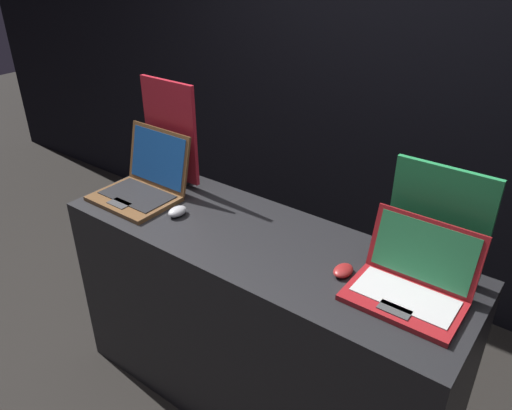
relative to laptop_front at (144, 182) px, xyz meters
name	(u,v)px	position (x,y,z in m)	size (l,w,h in m)	color
wall_back	(398,62)	(0.65, 1.28, 0.41)	(8.00, 0.05, 2.80)	black
display_counter	(258,325)	(0.65, 0.02, -0.53)	(1.75, 0.59, 0.93)	black
laptop_front	(144,182)	(0.00, 0.00, 0.00)	(0.37, 0.35, 0.29)	brown
mouse_front	(177,211)	(0.26, -0.04, -0.05)	(0.06, 0.09, 0.04)	#B2B2B7
promo_stand_front	(171,135)	(0.00, 0.20, 0.17)	(0.32, 0.07, 0.50)	black
laptop_back	(411,281)	(1.28, 0.04, -0.01)	(0.38, 0.30, 0.25)	maroon
mouse_back	(343,271)	(1.04, 0.01, -0.05)	(0.06, 0.09, 0.03)	maroon
promo_stand_back	(438,223)	(1.28, 0.23, 0.13)	(0.35, 0.07, 0.41)	black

